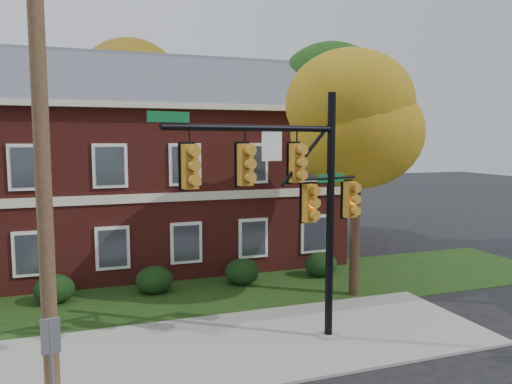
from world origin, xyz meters
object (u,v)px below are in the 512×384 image
object	(u,v)px
hedge_right	(242,272)
tree_far_rear	(143,90)
sign_post	(52,358)
traffic_signal	(295,192)
hedge_center	(154,280)
tree_near_right	(365,115)
hedge_far_right	(321,264)
utility_pole	(43,176)
apartment_building	(136,157)
hedge_left	(54,289)
tree_right_rear	(342,97)

from	to	relation	value
hedge_right	tree_far_rear	world-z (taller)	tree_far_rear
sign_post	traffic_signal	bearing A→B (deg)	14.14
hedge_center	tree_near_right	distance (m)	9.90
hedge_far_right	traffic_signal	distance (m)	8.50
traffic_signal	sign_post	size ratio (longest dim) A/B	2.90
tree_far_rear	sign_post	size ratio (longest dim) A/B	4.69
tree_far_rear	traffic_signal	bearing A→B (deg)	-85.34
tree_far_rear	hedge_center	bearing A→B (deg)	-95.85
utility_pole	sign_post	world-z (taller)	utility_pole
hedge_far_right	hedge_right	bearing A→B (deg)	180.00
apartment_building	hedge_left	xyz separation A→B (m)	(-3.50, -5.25, -4.46)
hedge_right	traffic_signal	size ratio (longest dim) A/B	0.20
apartment_building	tree_near_right	size ratio (longest dim) A/B	2.19
hedge_left	hedge_right	xyz separation A→B (m)	(7.00, 0.00, 0.00)
tree_near_right	tree_far_rear	size ratio (longest dim) A/B	0.74
hedge_right	sign_post	size ratio (longest dim) A/B	0.57
hedge_left	traffic_signal	size ratio (longest dim) A/B	0.20
hedge_left	sign_post	xyz separation A→B (m)	(0.36, -8.70, 1.14)
hedge_right	traffic_signal	world-z (taller)	traffic_signal
hedge_right	tree_near_right	distance (m)	7.72
apartment_building	tree_far_rear	size ratio (longest dim) A/B	1.63
tree_right_rear	traffic_signal	distance (m)	15.48
apartment_building	tree_near_right	bearing A→B (deg)	-48.23
utility_pole	tree_right_rear	bearing A→B (deg)	63.15
sign_post	utility_pole	bearing A→B (deg)	86.80
tree_right_rear	sign_post	distance (m)	21.68
hedge_center	traffic_signal	distance (m)	8.01
apartment_building	hedge_far_right	xyz separation A→B (m)	(7.00, -5.25, -4.46)
hedge_left	hedge_far_right	world-z (taller)	same
hedge_left	hedge_far_right	bearing A→B (deg)	0.00
hedge_far_right	traffic_signal	size ratio (longest dim) A/B	0.20
tree_right_rear	utility_pole	distance (m)	19.97
hedge_right	sign_post	xyz separation A→B (m)	(-6.64, -8.70, 1.14)
hedge_right	hedge_far_right	xyz separation A→B (m)	(3.50, 0.00, 0.00)
hedge_right	tree_far_rear	bearing A→B (deg)	99.36
hedge_center	tree_far_rear	distance (m)	15.57
tree_far_rear	utility_pole	size ratio (longest dim) A/B	1.16
tree_far_rear	hedge_right	bearing A→B (deg)	-80.64
tree_near_right	utility_pole	xyz separation A→B (m)	(-10.46, -4.39, -1.62)
hedge_right	hedge_far_right	bearing A→B (deg)	0.00
hedge_far_right	tree_near_right	distance (m)	6.77
tree_near_right	tree_far_rear	distance (m)	17.12
hedge_left	tree_right_rear	xyz separation A→B (m)	(14.81, 6.11, 7.60)
apartment_building	tree_right_rear	size ratio (longest dim) A/B	1.77
traffic_signal	sign_post	world-z (taller)	traffic_signal
hedge_right	utility_pole	bearing A→B (deg)	-133.00
tree_near_right	utility_pole	bearing A→B (deg)	-157.25
sign_post	hedge_right	bearing A→B (deg)	45.73
tree_near_right	hedge_center	bearing A→B (deg)	158.58
apartment_building	hedge_right	distance (m)	7.73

